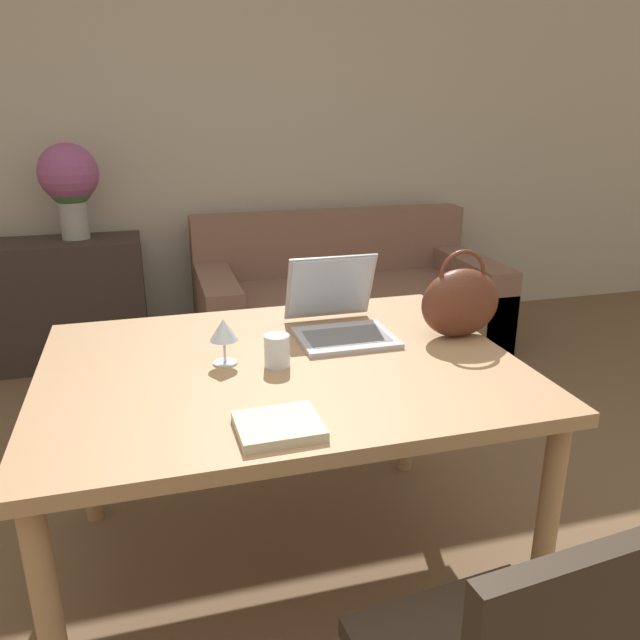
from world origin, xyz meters
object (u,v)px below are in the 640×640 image
object	(u,v)px
drinking_glass	(277,351)
couch	(345,305)
handbag	(460,302)
flower_vase	(69,181)
wine_glass	(224,332)
laptop	(338,313)

from	to	relation	value
drinking_glass	couch	bearing A→B (deg)	66.61
handbag	flower_vase	bearing A→B (deg)	122.86
wine_glass	flower_vase	bearing A→B (deg)	105.43
drinking_glass	flower_vase	world-z (taller)	flower_vase
wine_glass	drinking_glass	bearing A→B (deg)	-22.04
drinking_glass	flower_vase	distance (m)	2.31
laptop	flower_vase	bearing A→B (deg)	116.82
couch	drinking_glass	xyz separation A→B (m)	(-0.82, -1.90, 0.52)
wine_glass	flower_vase	xyz separation A→B (m)	(-0.58, 2.11, 0.21)
drinking_glass	handbag	size ratio (longest dim) A/B	0.33
drinking_glass	wine_glass	world-z (taller)	wine_glass
laptop	wine_glass	xyz separation A→B (m)	(-0.40, -0.17, 0.03)
wine_glass	flower_vase	size ratio (longest dim) A/B	0.26
laptop	couch	bearing A→B (deg)	71.28
couch	wine_glass	distance (m)	2.16
couch	handbag	size ratio (longest dim) A/B	6.23
handbag	laptop	bearing A→B (deg)	158.46
drinking_glass	wine_glass	xyz separation A→B (m)	(-0.14, 0.06, 0.05)
laptop	wine_glass	world-z (taller)	laptop
laptop	handbag	distance (m)	0.40
wine_glass	couch	bearing A→B (deg)	62.35
couch	handbag	distance (m)	1.93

